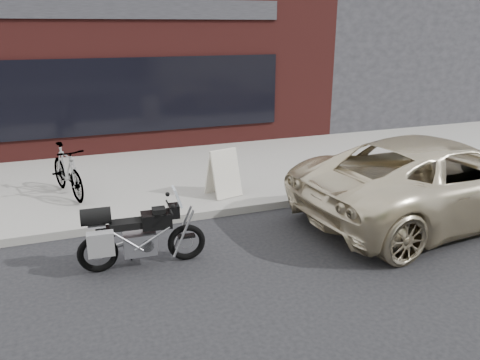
{
  "coord_description": "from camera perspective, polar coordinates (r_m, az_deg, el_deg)",
  "views": [
    {
      "loc": [
        -2.83,
        -3.9,
        3.48
      ],
      "look_at": [
        -0.08,
        3.58,
        0.85
      ],
      "focal_mm": 35.0,
      "sensor_mm": 36.0,
      "label": 1
    }
  ],
  "objects": [
    {
      "name": "minivan",
      "position": [
        9.47,
        23.0,
        0.15
      ],
      "size": [
        5.78,
        3.08,
        1.55
      ],
      "primitive_type": "imported",
      "rotation": [
        0.0,
        0.0,
        1.67
      ],
      "color": "beige",
      "rests_on": "ground"
    },
    {
      "name": "motorcycle",
      "position": [
        7.16,
        -12.82,
        -6.62
      ],
      "size": [
        1.92,
        0.62,
        1.21
      ],
      "rotation": [
        0.0,
        0.0,
        -0.06
      ],
      "color": "black",
      "rests_on": "ground"
    },
    {
      "name": "storefront",
      "position": [
        17.94,
        -17.99,
        13.47
      ],
      "size": [
        14.0,
        10.07,
        4.5
      ],
      "color": "#4E1B19",
      "rests_on": "ground"
    },
    {
      "name": "near_sidewalk",
      "position": [
        11.76,
        -5.39,
        1.35
      ],
      "size": [
        44.0,
        6.0,
        0.15
      ],
      "primitive_type": "cube",
      "color": "gray",
      "rests_on": "ground"
    },
    {
      "name": "bicycle_rear",
      "position": [
        10.14,
        -20.33,
        1.08
      ],
      "size": [
        1.0,
        1.85,
        1.07
      ],
      "primitive_type": "imported",
      "rotation": [
        0.0,
        0.0,
        0.29
      ],
      "color": "gray",
      "rests_on": "near_sidewalk"
    },
    {
      "name": "ground",
      "position": [
        5.94,
        13.42,
        -18.16
      ],
      "size": [
        120.0,
        120.0,
        0.0
      ],
      "primitive_type": "plane",
      "color": "black",
      "rests_on": "ground"
    },
    {
      "name": "neighbour_building",
      "position": [
        22.03,
        16.11,
        16.33
      ],
      "size": [
        10.0,
        10.0,
        6.0
      ],
      "primitive_type": "cube",
      "color": "#26262A",
      "rests_on": "ground"
    },
    {
      "name": "sandwich_sign",
      "position": [
        9.58,
        -2.08,
        0.95
      ],
      "size": [
        0.72,
        0.68,
        0.96
      ],
      "rotation": [
        0.0,
        0.0,
        0.24
      ],
      "color": "silver",
      "rests_on": "near_sidewalk"
    }
  ]
}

